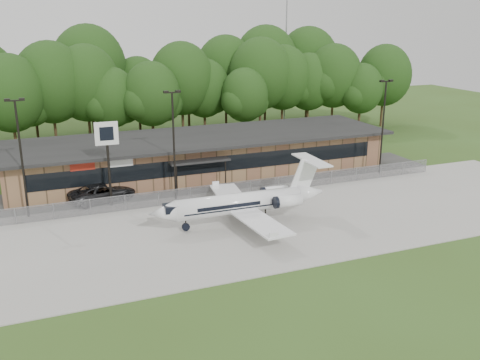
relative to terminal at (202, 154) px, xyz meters
name	(u,v)px	position (x,y,z in m)	size (l,w,h in m)	color
ground	(307,261)	(0.00, -23.94, -2.18)	(160.00, 160.00, 0.00)	#374F1C
apron	(261,222)	(0.00, -15.94, -2.14)	(64.00, 18.00, 0.08)	#9E9B93
parking_lot	(215,184)	(0.00, -4.44, -2.15)	(50.00, 9.00, 0.06)	#383835
terminal	(202,154)	(0.00, 0.00, 0.00)	(41.00, 11.65, 4.30)	#906C48
fence	(231,190)	(0.00, -8.94, -1.40)	(46.00, 0.04, 1.52)	gray
treeline	(160,86)	(0.00, 18.06, 5.32)	(72.00, 12.00, 15.00)	#1B310F
radio_mast	(286,44)	(22.00, 24.06, 10.32)	(0.20, 0.20, 25.00)	gray
light_pole_left	(21,150)	(-18.00, -7.44, 3.80)	(1.55, 0.30, 10.23)	black
light_pole_mid	(174,137)	(-5.00, -7.44, 3.80)	(1.55, 0.30, 10.23)	black
light_pole_right	(383,120)	(18.00, -7.44, 3.80)	(1.55, 0.30, 10.23)	black
business_jet	(245,203)	(-1.37, -15.69, -0.35)	(15.16, 13.47, 5.12)	white
suv	(103,193)	(-11.45, -5.45, -1.33)	(2.82, 6.11, 1.70)	#2D2E30
pole_sign	(107,142)	(-10.93, -7.14, 3.76)	(2.04, 0.29, 7.76)	black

